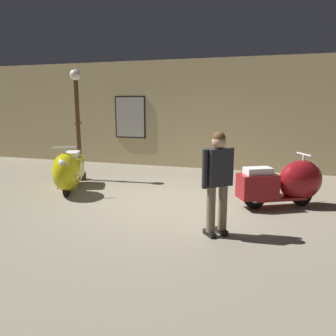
% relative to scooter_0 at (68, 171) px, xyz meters
% --- Properties ---
extents(ground_plane, '(60.00, 60.00, 0.00)m').
position_rel_scooter_0_xyz_m(ground_plane, '(2.35, -0.28, -0.48)').
color(ground_plane, gray).
extents(showroom_back_wall, '(18.00, 0.24, 3.21)m').
position_rel_scooter_0_xyz_m(showroom_back_wall, '(2.34, 3.64, 1.12)').
color(showroom_back_wall, '#CCB784').
rests_on(showroom_back_wall, ground).
extents(scooter_0, '(1.15, 1.78, 1.06)m').
position_rel_scooter_0_xyz_m(scooter_0, '(0.00, 0.00, 0.00)').
color(scooter_0, black).
rests_on(scooter_0, ground).
extents(scooter_1, '(1.68, 1.20, 1.01)m').
position_rel_scooter_0_xyz_m(scooter_1, '(4.54, 0.32, -0.02)').
color(scooter_1, black).
rests_on(scooter_1, ground).
extents(lamppost, '(0.28, 0.28, 2.74)m').
position_rel_scooter_0_xyz_m(lamppost, '(-0.43, 1.15, 0.96)').
color(lamppost, '#472D19').
rests_on(lamppost, ground).
extents(visitor_0, '(0.41, 0.39, 1.54)m').
position_rel_scooter_0_xyz_m(visitor_0, '(3.48, -1.46, 0.41)').
color(visitor_0, black).
rests_on(visitor_0, ground).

